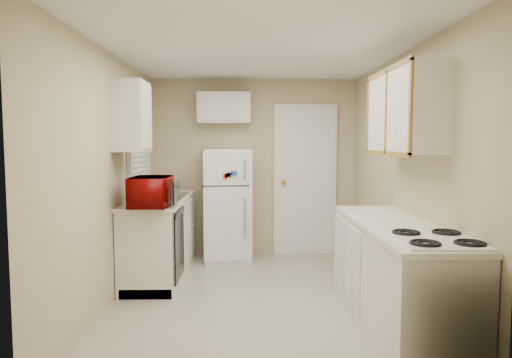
{
  "coord_description": "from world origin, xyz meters",
  "views": [
    {
      "loc": [
        -0.09,
        -4.38,
        1.55
      ],
      "look_at": [
        0.0,
        0.5,
        1.15
      ],
      "focal_mm": 32.0,
      "sensor_mm": 36.0,
      "label": 1
    }
  ],
  "objects": [
    {
      "name": "floor",
      "position": [
        0.0,
        0.0,
        0.0
      ],
      "size": [
        3.8,
        3.8,
        0.0
      ],
      "primitive_type": "plane",
      "color": "beige",
      "rests_on": "ground"
    },
    {
      "name": "ceiling",
      "position": [
        0.0,
        0.0,
        2.4
      ],
      "size": [
        3.8,
        3.8,
        0.0
      ],
      "primitive_type": "plane",
      "color": "white",
      "rests_on": "floor"
    },
    {
      "name": "wall_left",
      "position": [
        -1.4,
        0.0,
        1.2
      ],
      "size": [
        3.8,
        3.8,
        0.0
      ],
      "primitive_type": "plane",
      "color": "#C0B18C",
      "rests_on": "floor"
    },
    {
      "name": "wall_right",
      "position": [
        1.4,
        0.0,
        1.2
      ],
      "size": [
        3.8,
        3.8,
        0.0
      ],
      "primitive_type": "plane",
      "color": "#C0B18C",
      "rests_on": "floor"
    },
    {
      "name": "wall_back",
      "position": [
        0.0,
        1.9,
        1.2
      ],
      "size": [
        2.8,
        2.8,
        0.0
      ],
      "primitive_type": "plane",
      "color": "#C0B18C",
      "rests_on": "floor"
    },
    {
      "name": "wall_front",
      "position": [
        0.0,
        -1.9,
        1.2
      ],
      "size": [
        2.8,
        2.8,
        0.0
      ],
      "primitive_type": "plane",
      "color": "#C0B18C",
      "rests_on": "floor"
    },
    {
      "name": "left_counter",
      "position": [
        -1.1,
        0.9,
        0.45
      ],
      "size": [
        0.6,
        1.8,
        0.9
      ],
      "primitive_type": "cube",
      "color": "silver",
      "rests_on": "floor"
    },
    {
      "name": "dishwasher",
      "position": [
        -0.81,
        0.3,
        0.49
      ],
      "size": [
        0.03,
        0.58,
        0.72
      ],
      "primitive_type": "cube",
      "color": "black",
      "rests_on": "floor"
    },
    {
      "name": "sink",
      "position": [
        -1.1,
        1.05,
        0.86
      ],
      "size": [
        0.54,
        0.74,
        0.16
      ],
      "primitive_type": "cube",
      "color": "gray",
      "rests_on": "left_counter"
    },
    {
      "name": "microwave",
      "position": [
        -1.05,
        0.15,
        1.05
      ],
      "size": [
        0.55,
        0.31,
        0.36
      ],
      "primitive_type": "imported",
      "rotation": [
        0.0,
        0.0,
        1.58
      ],
      "color": "#8B0505",
      "rests_on": "left_counter"
    },
    {
      "name": "soap_bottle",
      "position": [
        -1.15,
        1.43,
        1.0
      ],
      "size": [
        0.11,
        0.11,
        0.18
      ],
      "primitive_type": "imported",
      "rotation": [
        0.0,
        0.0,
        0.36
      ],
      "color": "silver",
      "rests_on": "left_counter"
    },
    {
      "name": "window_blinds",
      "position": [
        -1.36,
        1.05,
        1.6
      ],
      "size": [
        0.1,
        0.98,
        1.08
      ],
      "primitive_type": "cube",
      "color": "silver",
      "rests_on": "wall_left"
    },
    {
      "name": "upper_cabinet_left",
      "position": [
        -1.25,
        0.22,
        1.8
      ],
      "size": [
        0.3,
        0.45,
        0.7
      ],
      "primitive_type": "cube",
      "color": "silver",
      "rests_on": "wall_left"
    },
    {
      "name": "refrigerator",
      "position": [
        -0.36,
        1.58,
        0.73
      ],
      "size": [
        0.66,
        0.65,
        1.46
      ],
      "primitive_type": "cube",
      "rotation": [
        0.0,
        0.0,
        0.12
      ],
      "color": "white",
      "rests_on": "floor"
    },
    {
      "name": "cabinet_over_fridge",
      "position": [
        -0.4,
        1.75,
        2.0
      ],
      "size": [
        0.7,
        0.3,
        0.4
      ],
      "primitive_type": "cube",
      "color": "silver",
      "rests_on": "wall_back"
    },
    {
      "name": "interior_door",
      "position": [
        0.7,
        1.86,
        1.02
      ],
      "size": [
        0.86,
        0.06,
        2.08
      ],
      "primitive_type": "cube",
      "color": "white",
      "rests_on": "floor"
    },
    {
      "name": "right_counter",
      "position": [
        1.1,
        -0.8,
        0.45
      ],
      "size": [
        0.6,
        2.0,
        0.9
      ],
      "primitive_type": "cube",
      "color": "silver",
      "rests_on": "floor"
    },
    {
      "name": "stove",
      "position": [
        1.15,
        -1.45,
        0.39
      ],
      "size": [
        0.55,
        0.66,
        0.77
      ],
      "primitive_type": "cube",
      "rotation": [
        0.0,
        0.0,
        -0.06
      ],
      "color": "white",
      "rests_on": "floor"
    },
    {
      "name": "upper_cabinet_right",
      "position": [
        1.25,
        -0.5,
        1.8
      ],
      "size": [
        0.3,
        1.2,
        0.7
      ],
      "primitive_type": "cube",
      "color": "silver",
      "rests_on": "wall_right"
    }
  ]
}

